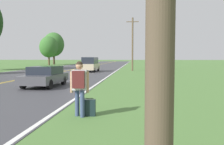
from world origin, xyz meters
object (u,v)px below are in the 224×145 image
tree_mid_treeline (49,47)px  car_dark_grey_sedan_nearest (45,76)px  hitchhiker_person (79,83)px  tree_right_cluster (54,44)px  car_silver_van_mid_near (90,61)px  car_champagne_van_approaching (90,64)px  suitcase (89,108)px

tree_mid_treeline → car_dark_grey_sedan_nearest: (16.09, -43.46, -3.93)m
hitchhiker_person → tree_mid_treeline: tree_mid_treeline is taller
hitchhiker_person → tree_right_cluster: size_ratio=0.20×
hitchhiker_person → car_silver_van_mid_near: size_ratio=0.43×
tree_mid_treeline → car_silver_van_mid_near: (7.15, 18.52, -3.70)m
car_silver_van_mid_near → car_champagne_van_approaching: bearing=-170.9°
car_dark_grey_sedan_nearest → car_silver_van_mid_near: size_ratio=0.98×
tree_mid_treeline → car_dark_grey_sedan_nearest: 46.51m
suitcase → car_champagne_van_approaching: (-4.67, 24.29, 0.75)m
tree_mid_treeline → hitchhiker_person: bearing=-68.4°
hitchhiker_person → car_silver_van_mid_near: hitchhiker_person is taller
suitcase → car_champagne_van_approaching: bearing=7.6°
car_champagne_van_approaching → hitchhiker_person: bearing=11.3°
tree_right_cluster → car_champagne_van_approaching: tree_right_cluster is taller
tree_right_cluster → hitchhiker_person: bearing=-69.7°
car_champagne_van_approaching → tree_mid_treeline: bearing=-148.2°
tree_mid_treeline → car_champagne_van_approaching: size_ratio=1.53×
hitchhiker_person → suitcase: size_ratio=3.03×
suitcase → car_dark_grey_sedan_nearest: size_ratio=0.15×
car_dark_grey_sedan_nearest → car_champagne_van_approaching: 16.75m
car_dark_grey_sedan_nearest → car_champagne_van_approaching: (-0.19, 16.75, 0.33)m
car_dark_grey_sedan_nearest → tree_right_cluster: bearing=-158.8°
hitchhiker_person → tree_right_cluster: 61.48m
car_dark_grey_sedan_nearest → car_silver_van_mid_near: bearing=-169.5°
hitchhiker_person → tree_mid_treeline: 55.16m
tree_right_cluster → tree_mid_treeline: bearing=-81.6°
tree_right_cluster → car_champagne_van_approaching: bearing=-63.0°
suitcase → car_dark_grey_sedan_nearest: bearing=27.4°
tree_mid_treeline → suitcase: bearing=-68.0°
hitchhiker_person → car_dark_grey_sedan_nearest: (-4.20, 7.71, -0.41)m
car_dark_grey_sedan_nearest → tree_mid_treeline: bearing=-157.4°
suitcase → car_dark_grey_sedan_nearest: (-4.47, 7.55, 0.43)m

